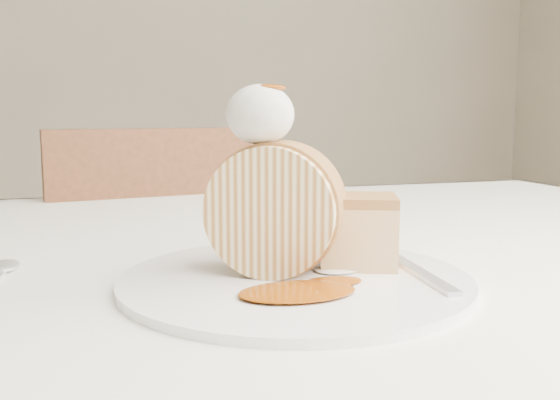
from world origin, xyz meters
name	(u,v)px	position (x,y,z in m)	size (l,w,h in m)	color
table	(258,317)	(0.00, 0.20, 0.66)	(1.40, 0.90, 0.75)	white
chair_far	(158,318)	(-0.06, 0.73, 0.49)	(0.46, 0.46, 0.87)	brown
plate	(295,280)	(-0.02, 0.01, 0.75)	(0.29, 0.29, 0.01)	white
roulade_slice	(275,209)	(-0.03, 0.03, 0.81)	(0.11, 0.11, 0.06)	beige
cake_chunk	(358,235)	(0.05, 0.03, 0.78)	(0.06, 0.06, 0.05)	#AA6F40
whipped_cream	(260,115)	(-0.04, 0.03, 0.89)	(0.06, 0.06, 0.05)	white
caramel_drizzle	(270,80)	(-0.03, 0.03, 0.92)	(0.03, 0.02, 0.01)	#863905
caramel_pool	(297,291)	(-0.03, -0.04, 0.76)	(0.09, 0.06, 0.00)	#863905
fork	(421,273)	(0.08, -0.02, 0.76)	(0.02, 0.17, 0.00)	silver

